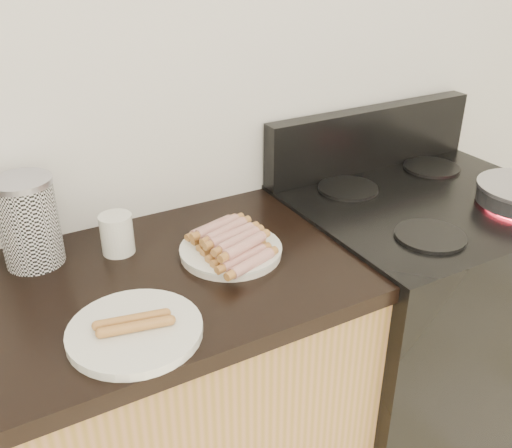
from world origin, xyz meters
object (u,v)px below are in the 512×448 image
stove (411,325)px  mug (117,234)px  canister (29,222)px  side_plate (135,331)px  main_plate (231,252)px

stove → mug: 1.02m
stove → canister: 1.22m
mug → stove: bearing=-10.8°
side_plate → canister: size_ratio=1.24×
side_plate → mug: mug is taller
stove → main_plate: bearing=178.4°
side_plate → main_plate: bearing=31.0°
canister → mug: canister is taller
stove → mug: size_ratio=9.13×
main_plate → side_plate: side_plate is taller
stove → side_plate: (-0.95, -0.17, 0.45)m
side_plate → canister: bearing=107.0°
canister → side_plate: bearing=-73.0°
stove → canister: canister is taller
side_plate → canister: canister is taller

